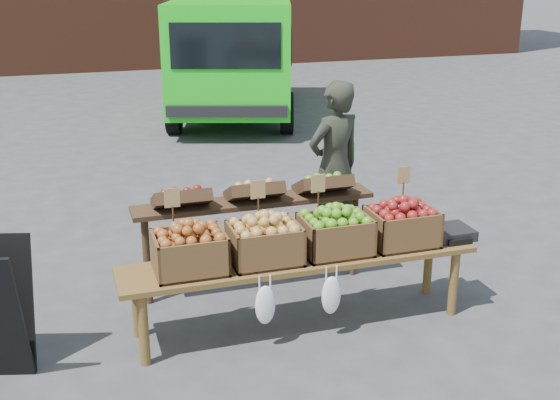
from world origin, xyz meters
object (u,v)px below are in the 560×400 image
object	(u,v)px
crate_red_apples	(335,235)
crate_golden_apples	(190,253)
crate_green_apples	(402,227)
crate_russet_pears	(265,243)
weighing_scale	(449,233)
delivery_van	(234,58)
vendor	(334,166)
back_table	(255,231)
display_bench	(300,291)

from	to	relation	value
crate_red_apples	crate_golden_apples	bearing A→B (deg)	180.00
crate_golden_apples	crate_green_apples	size ratio (longest dim) A/B	1.00
crate_golden_apples	crate_russet_pears	xyz separation A→B (m)	(0.55, 0.00, 0.00)
crate_green_apples	weighing_scale	bearing A→B (deg)	0.00
delivery_van	crate_russet_pears	distance (m)	7.76
vendor	weighing_scale	distance (m)	1.46
delivery_van	weighing_scale	world-z (taller)	delivery_van
crate_russet_pears	back_table	bearing A→B (deg)	80.19
crate_russet_pears	crate_red_apples	world-z (taller)	same
display_bench	weighing_scale	distance (m)	1.29
display_bench	crate_russet_pears	distance (m)	0.51
vendor	crate_red_apples	xyz separation A→B (m)	(-0.54, -1.38, -0.10)
crate_russet_pears	vendor	bearing A→B (deg)	51.56
display_bench	crate_green_apples	bearing A→B (deg)	0.00
crate_russet_pears	crate_green_apples	size ratio (longest dim) A/B	1.00
crate_russet_pears	weighing_scale	distance (m)	1.53
crate_red_apples	crate_russet_pears	bearing A→B (deg)	180.00
back_table	crate_green_apples	size ratio (longest dim) A/B	4.20
crate_green_apples	vendor	bearing A→B (deg)	90.31
display_bench	crate_russet_pears	size ratio (longest dim) A/B	5.40
back_table	crate_red_apples	world-z (taller)	back_table
crate_russet_pears	crate_red_apples	xyz separation A→B (m)	(0.55, 0.00, 0.00)
display_bench	crate_golden_apples	distance (m)	0.93
delivery_van	crate_green_apples	distance (m)	7.60
vendor	weighing_scale	size ratio (longest dim) A/B	4.78
display_bench	back_table	bearing A→B (deg)	101.80
vendor	crate_russet_pears	size ratio (longest dim) A/B	3.25
vendor	weighing_scale	world-z (taller)	vendor
delivery_van	crate_green_apples	xyz separation A→B (m)	(-0.59, -7.57, -0.31)
back_table	crate_golden_apples	xyz separation A→B (m)	(-0.67, -0.72, 0.19)
delivery_van	crate_red_apples	xyz separation A→B (m)	(-1.14, -7.57, -0.31)
delivery_van	weighing_scale	bearing A→B (deg)	-73.86
vendor	crate_golden_apples	distance (m)	2.15
display_bench	crate_golden_apples	size ratio (longest dim) A/B	5.40
vendor	crate_golden_apples	size ratio (longest dim) A/B	3.25
delivery_van	vendor	distance (m)	6.23
delivery_van	crate_green_apples	size ratio (longest dim) A/B	9.09
weighing_scale	vendor	bearing A→B (deg)	107.44
crate_red_apples	crate_green_apples	bearing A→B (deg)	0.00
display_bench	crate_golden_apples	bearing A→B (deg)	180.00
delivery_van	display_bench	xyz separation A→B (m)	(-1.41, -7.57, -0.73)
crate_red_apples	crate_green_apples	size ratio (longest dim) A/B	1.00
back_table	crate_golden_apples	world-z (taller)	back_table
crate_russet_pears	weighing_scale	xyz separation A→B (m)	(1.52, 0.00, -0.10)
display_bench	crate_green_apples	distance (m)	0.93
back_table	crate_red_apples	bearing A→B (deg)	-59.42
crate_golden_apples	crate_green_apples	distance (m)	1.65
crate_russet_pears	crate_green_apples	bearing A→B (deg)	0.00
display_bench	crate_red_apples	bearing A→B (deg)	0.00
vendor	display_bench	xyz separation A→B (m)	(-0.82, -1.38, -0.53)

